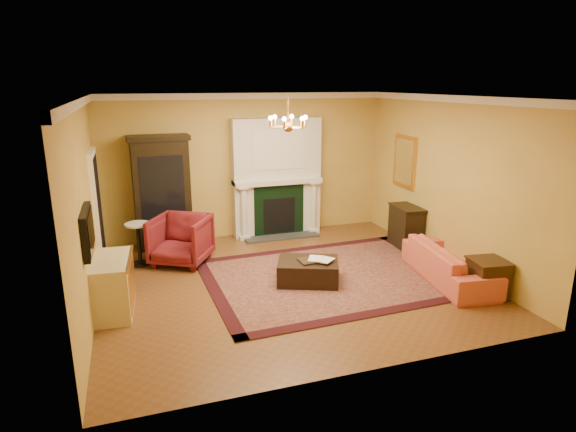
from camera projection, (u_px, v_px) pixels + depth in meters
name	position (u px, v px, depth m)	size (l,w,h in m)	color
floor	(288.00, 282.00, 8.05)	(6.00, 5.50, 0.02)	brown
ceiling	(288.00, 96.00, 7.24)	(6.00, 5.50, 0.02)	silver
wall_back	(247.00, 166.00, 10.17)	(6.00, 0.02, 3.00)	gold
wall_front	(370.00, 249.00, 5.12)	(6.00, 0.02, 3.00)	gold
wall_left	(84.00, 209.00, 6.73)	(0.02, 5.50, 3.00)	gold
wall_right	(448.00, 182.00, 8.56)	(0.02, 5.50, 3.00)	gold
fireplace	(277.00, 180.00, 10.26)	(1.90, 0.70, 2.50)	silver
crown_molding	(270.00, 99.00, 8.13)	(6.00, 5.50, 0.12)	silver
doorway	(98.00, 210.00, 8.43)	(0.08, 1.05, 2.10)	white
tv_panel	(88.00, 231.00, 6.24)	(0.09, 0.95, 0.58)	black
gilt_mirror	(405.00, 162.00, 9.78)	(0.06, 0.76, 1.05)	gold
chandelier	(288.00, 123.00, 7.35)	(0.63, 0.55, 0.53)	#BB7C33
oriental_rug	(330.00, 276.00, 8.22)	(4.15, 3.11, 0.02)	#3F0D17
china_cabinet	(162.00, 195.00, 9.49)	(1.07, 0.49, 2.14)	black
wingback_armchair	(181.00, 238.00, 8.73)	(0.95, 0.89, 0.98)	maroon
pedestal_table	(139.00, 241.00, 8.63)	(0.44, 0.44, 0.79)	black
commode	(113.00, 285.00, 6.89)	(0.51, 1.08, 0.80)	#C1B88D
coral_sofa	(450.00, 257.00, 8.00)	(2.04, 0.60, 0.80)	#D95544
end_table	(487.00, 279.00, 7.39)	(0.50, 0.50, 0.57)	#321B0D
console_table	(406.00, 228.00, 9.61)	(0.42, 0.73, 0.81)	black
leather_ottoman	(308.00, 271.00, 7.95)	(0.98, 0.71, 0.37)	black
ottoman_tray	(312.00, 260.00, 7.87)	(0.42, 0.32, 0.03)	black
book_a	(309.00, 251.00, 7.84)	(0.22, 0.03, 0.30)	gray
book_b	(320.00, 251.00, 7.83)	(0.21, 0.02, 0.29)	gray
topiary_left	(245.00, 169.00, 9.93)	(0.17, 0.17, 0.45)	tan
topiary_right	(300.00, 167.00, 10.30)	(0.16, 0.16, 0.42)	tan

